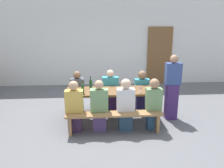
# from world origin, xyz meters

# --- Properties ---
(ground_plane) EXTENTS (24.00, 24.00, 0.00)m
(ground_plane) POSITION_xyz_m (0.00, 0.00, 0.00)
(ground_plane) COLOR slate
(back_wall) EXTENTS (14.00, 0.20, 3.20)m
(back_wall) POSITION_xyz_m (0.00, 3.32, 1.60)
(back_wall) COLOR white
(back_wall) RESTS_ON ground
(wooden_door) EXTENTS (0.90, 0.06, 2.10)m
(wooden_door) POSITION_xyz_m (1.99, 3.18, 1.05)
(wooden_door) COLOR brown
(wooden_door) RESTS_ON ground
(tasting_table) EXTENTS (2.14, 0.73, 0.75)m
(tasting_table) POSITION_xyz_m (0.00, 0.00, 0.67)
(tasting_table) COLOR brown
(tasting_table) RESTS_ON ground
(bench_near) EXTENTS (2.04, 0.30, 0.45)m
(bench_near) POSITION_xyz_m (0.00, -0.66, 0.36)
(bench_near) COLOR #9E7247
(bench_near) RESTS_ON ground
(bench_far) EXTENTS (2.04, 0.30, 0.45)m
(bench_far) POSITION_xyz_m (0.00, 0.66, 0.36)
(bench_far) COLOR #9E7247
(bench_far) RESTS_ON ground
(wine_bottle_0) EXTENTS (0.07, 0.07, 0.31)m
(wine_bottle_0) POSITION_xyz_m (-0.49, 0.16, 0.86)
(wine_bottle_0) COLOR #194723
(wine_bottle_0) RESTS_ON tasting_table
(wine_bottle_1) EXTENTS (0.07, 0.07, 0.30)m
(wine_bottle_1) POSITION_xyz_m (-0.67, -0.19, 0.86)
(wine_bottle_1) COLOR #234C2D
(wine_bottle_1) RESTS_ON tasting_table
(wine_bottle_2) EXTENTS (0.07, 0.07, 0.32)m
(wine_bottle_2) POSITION_xyz_m (0.95, -0.15, 0.87)
(wine_bottle_2) COLOR #332814
(wine_bottle_2) RESTS_ON tasting_table
(wine_glass_0) EXTENTS (0.06, 0.06, 0.17)m
(wine_glass_0) POSITION_xyz_m (0.87, -0.18, 0.87)
(wine_glass_0) COLOR silver
(wine_glass_0) RESTS_ON tasting_table
(wine_glass_1) EXTENTS (0.07, 0.07, 0.16)m
(wine_glass_1) POSITION_xyz_m (0.62, -0.21, 0.87)
(wine_glass_1) COLOR silver
(wine_glass_1) RESTS_ON tasting_table
(wine_glass_2) EXTENTS (0.06, 0.06, 0.17)m
(wine_glass_2) POSITION_xyz_m (0.98, 0.26, 0.86)
(wine_glass_2) COLOR silver
(wine_glass_2) RESTS_ON tasting_table
(seated_guest_near_0) EXTENTS (0.38, 0.24, 1.13)m
(seated_guest_near_0) POSITION_xyz_m (-0.84, -0.51, 0.54)
(seated_guest_near_0) COLOR #3E284A
(seated_guest_near_0) RESTS_ON ground
(seated_guest_near_1) EXTENTS (0.38, 0.24, 1.13)m
(seated_guest_near_1) POSITION_xyz_m (-0.31, -0.51, 0.53)
(seated_guest_near_1) COLOR #503B6E
(seated_guest_near_1) RESTS_ON ground
(seated_guest_near_2) EXTENTS (0.38, 0.24, 1.15)m
(seated_guest_near_2) POSITION_xyz_m (0.25, -0.51, 0.55)
(seated_guest_near_2) COLOR navy
(seated_guest_near_2) RESTS_ON ground
(seated_guest_near_3) EXTENTS (0.34, 0.24, 1.14)m
(seated_guest_near_3) POSITION_xyz_m (0.86, -0.51, 0.56)
(seated_guest_near_3) COLOR navy
(seated_guest_near_3) RESTS_ON ground
(seated_guest_far_0) EXTENTS (0.34, 0.24, 1.11)m
(seated_guest_far_0) POSITION_xyz_m (-0.84, 0.51, 0.53)
(seated_guest_far_0) COLOR #583D4A
(seated_guest_far_0) RESTS_ON ground
(seated_guest_far_1) EXTENTS (0.41, 0.24, 1.13)m
(seated_guest_far_1) POSITION_xyz_m (-0.01, 0.51, 0.53)
(seated_guest_far_1) COLOR #4E2B6B
(seated_guest_far_1) RESTS_ON ground
(seated_guest_far_2) EXTENTS (0.37, 0.24, 1.09)m
(seated_guest_far_2) POSITION_xyz_m (0.81, 0.51, 0.53)
(seated_guest_far_2) COLOR navy
(seated_guest_far_2) RESTS_ON ground
(standing_host) EXTENTS (0.36, 0.24, 1.56)m
(standing_host) POSITION_xyz_m (1.43, 0.00, 0.76)
(standing_host) COLOR #432869
(standing_host) RESTS_ON ground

